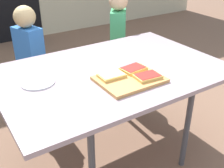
# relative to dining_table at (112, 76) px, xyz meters

# --- Properties ---
(ground_plane) EXTENTS (16.00, 16.00, 0.00)m
(ground_plane) POSITION_rel_dining_table_xyz_m (0.00, 0.00, -0.66)
(ground_plane) COLOR brown
(dining_table) EXTENTS (1.45, 0.97, 0.71)m
(dining_table) POSITION_rel_dining_table_xyz_m (0.00, 0.00, 0.00)
(dining_table) COLOR #A28D96
(dining_table) RESTS_ON ground
(cutting_board) EXTENTS (0.38, 0.29, 0.02)m
(cutting_board) POSITION_rel_dining_table_xyz_m (-0.00, -0.19, 0.06)
(cutting_board) COLOR #D3904D
(cutting_board) RESTS_ON dining_table
(pizza_slice_far_left) EXTENTS (0.15, 0.11, 0.02)m
(pizza_slice_far_left) POSITION_rel_dining_table_xyz_m (-0.08, -0.13, 0.08)
(pizza_slice_far_left) COLOR #DEB459
(pizza_slice_far_left) RESTS_ON cutting_board
(pizza_slice_far_right) EXTENTS (0.16, 0.12, 0.02)m
(pizza_slice_far_right) POSITION_rel_dining_table_xyz_m (0.08, -0.12, 0.08)
(pizza_slice_far_right) COLOR #DEB459
(pizza_slice_far_right) RESTS_ON cutting_board
(pizza_slice_near_right) EXTENTS (0.16, 0.12, 0.02)m
(pizza_slice_near_right) POSITION_rel_dining_table_xyz_m (0.09, -0.25, 0.08)
(pizza_slice_near_right) COLOR #DEB459
(pizza_slice_near_right) RESTS_ON cutting_board
(plate_white_left) EXTENTS (0.20, 0.20, 0.01)m
(plate_white_left) POSITION_rel_dining_table_xyz_m (-0.47, 0.08, 0.05)
(plate_white_left) COLOR white
(plate_white_left) RESTS_ON dining_table
(child_left) EXTENTS (0.21, 0.27, 1.00)m
(child_left) POSITION_rel_dining_table_xyz_m (-0.28, 0.84, -0.09)
(child_left) COLOR #3E2269
(child_left) RESTS_ON ground
(child_right) EXTENTS (0.25, 0.28, 1.04)m
(child_right) POSITION_rel_dining_table_xyz_m (0.57, 0.77, -0.06)
(child_right) COLOR #413637
(child_right) RESTS_ON ground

